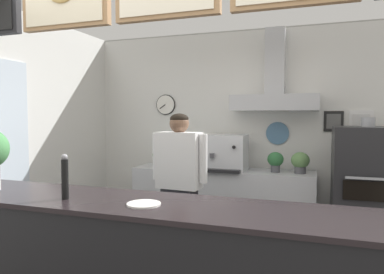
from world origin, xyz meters
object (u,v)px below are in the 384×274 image
potted_oregano (159,156)px  potted_basil (300,162)px  pizza_oven (366,196)px  espresso_machine (225,153)px  potted_rosemary (196,160)px  potted_thyme (275,161)px  condiment_plate (144,204)px  pepper_grinder (65,177)px  shop_worker (179,191)px

potted_oregano → potted_basil: 1.86m
pizza_oven → espresso_machine: 1.68m
potted_oregano → potted_rosemary: bearing=-4.8°
potted_oregano → potted_basil: size_ratio=0.94×
pizza_oven → potted_thyme: size_ratio=6.51×
potted_rosemary → condiment_plate: size_ratio=0.95×
pizza_oven → potted_oregano: bearing=175.2°
pizza_oven → potted_basil: pizza_oven is taller
pizza_oven → condiment_plate: size_ratio=7.89×
potted_thyme → pepper_grinder: size_ratio=0.85×
espresso_machine → potted_thyme: (0.63, 0.01, -0.08)m
espresso_machine → potted_basil: size_ratio=2.11×
espresso_machine → pepper_grinder: (-0.44, -2.52, 0.08)m
pizza_oven → potted_oregano: (-2.55, 0.21, 0.31)m
pizza_oven → pepper_grinder: bearing=-131.2°
potted_thyme → potted_basil: 0.29m
shop_worker → espresso_machine: shop_worker is taller
potted_thyme → condiment_plate: bearing=-101.8°
espresso_machine → potted_oregano: size_ratio=2.25×
shop_worker → potted_thyme: shop_worker is taller
potted_thyme → potted_basil: potted_basil is taller
espresso_machine → condiment_plate: (0.11, -2.50, -0.06)m
espresso_machine → potted_basil: (0.92, 0.02, -0.08)m
condiment_plate → pepper_grinder: (-0.55, -0.03, 0.14)m
espresso_machine → potted_basil: espresso_machine is taller
espresso_machine → potted_rosemary: espresso_machine is taller
condiment_plate → pepper_grinder: bearing=-177.1°
pizza_oven → condiment_plate: (-1.51, -2.33, 0.34)m
pizza_oven → pepper_grinder: size_ratio=5.52×
potted_basil → espresso_machine: bearing=-178.5°
shop_worker → potted_basil: size_ratio=6.48×
shop_worker → pizza_oven: bearing=-147.7°
pizza_oven → espresso_machine: (-1.62, 0.17, 0.40)m
potted_rosemary → espresso_machine: bearing=0.6°
pizza_oven → potted_basil: bearing=164.4°
espresso_machine → potted_oregano: (-0.94, 0.04, -0.09)m
potted_oregano → potted_thyme: (1.57, -0.04, 0.01)m
espresso_machine → condiment_plate: size_ratio=2.63×
potted_rosemary → condiment_plate: 2.54m
condiment_plate → pepper_grinder: 0.56m
potted_thyme → potted_rosemary: 1.02m
potted_thyme → potted_basil: bearing=3.4°
potted_thyme → condiment_plate: 2.56m
potted_basil → condiment_plate: (-0.81, -2.52, 0.02)m
shop_worker → pepper_grinder: (-0.26, -1.37, 0.35)m
potted_thyme → pepper_grinder: bearing=-112.9°
potted_thyme → pepper_grinder: pepper_grinder is taller
potted_oregano → condiment_plate: (1.04, -2.54, 0.03)m
potted_rosemary → condiment_plate: (0.49, -2.49, 0.06)m
shop_worker → pepper_grinder: 1.44m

